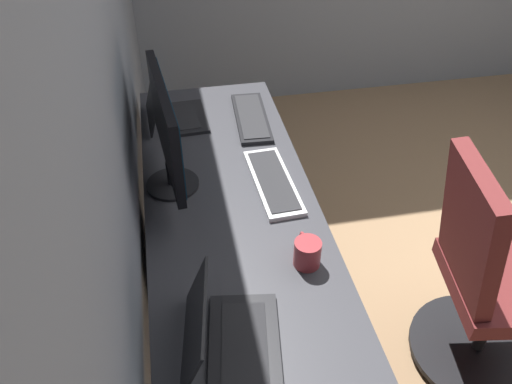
# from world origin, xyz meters

# --- Properties ---
(wall_back) EXTENTS (5.01, 0.10, 2.60)m
(wall_back) POSITION_xyz_m (0.00, 1.97, 1.30)
(wall_back) COLOR #8C939E
(wall_back) RESTS_ON ground
(desk) EXTENTS (2.25, 0.63, 0.73)m
(desk) POSITION_xyz_m (-0.05, 1.58, 0.66)
(desk) COLOR #38383D
(desk) RESTS_ON ground
(drawer_pedestal) EXTENTS (0.40, 0.51, 0.69)m
(drawer_pedestal) POSITION_xyz_m (0.10, 1.61, 0.35)
(drawer_pedestal) COLOR #38383D
(drawer_pedestal) RESTS_ON ground
(monitor_primary) EXTENTS (0.55, 0.20, 0.43)m
(monitor_primary) POSITION_xyz_m (0.31, 1.78, 0.98)
(monitor_primary) COLOR black
(monitor_primary) RESTS_ON desk
(laptop_leftmost) EXTENTS (0.36, 0.31, 0.19)m
(laptop_leftmost) POSITION_xyz_m (-0.43, 1.69, 0.78)
(laptop_leftmost) COLOR black
(laptop_leftmost) RESTS_ON desk
(laptop_center) EXTENTS (0.30, 0.27, 0.20)m
(laptop_center) POSITION_xyz_m (0.78, 1.76, 0.78)
(laptop_center) COLOR black
(laptop_center) RESTS_ON desk
(keyboard_main) EXTENTS (0.43, 0.16, 0.02)m
(keyboard_main) POSITION_xyz_m (0.25, 1.41, 0.74)
(keyboard_main) COLOR silver
(keyboard_main) RESTS_ON desk
(keyboard_spare) EXTENTS (0.43, 0.16, 0.02)m
(keyboard_spare) POSITION_xyz_m (0.73, 1.40, 0.74)
(keyboard_spare) COLOR black
(keyboard_spare) RESTS_ON desk
(coffee_mug) EXTENTS (0.13, 0.09, 0.09)m
(coffee_mug) POSITION_xyz_m (-0.17, 1.39, 0.78)
(coffee_mug) COLOR #A53338
(coffee_mug) RESTS_ON desk
(office_chair) EXTENTS (0.56, 0.58, 0.97)m
(office_chair) POSITION_xyz_m (-0.17, 0.67, 0.46)
(office_chair) COLOR maroon
(office_chair) RESTS_ON ground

